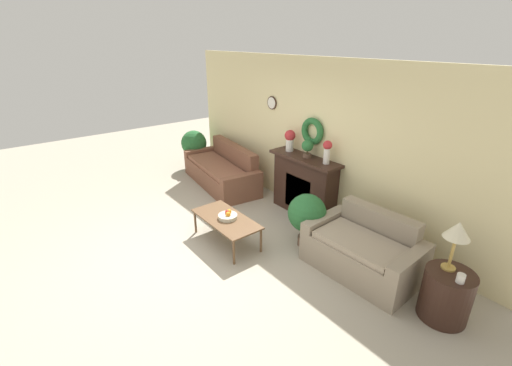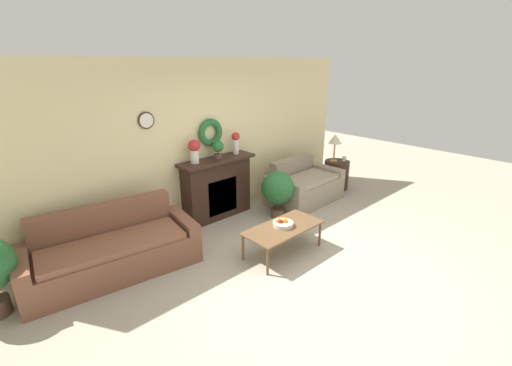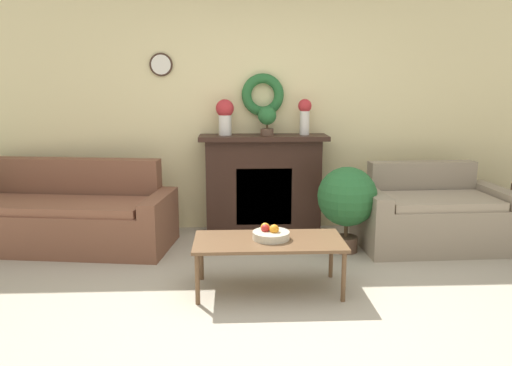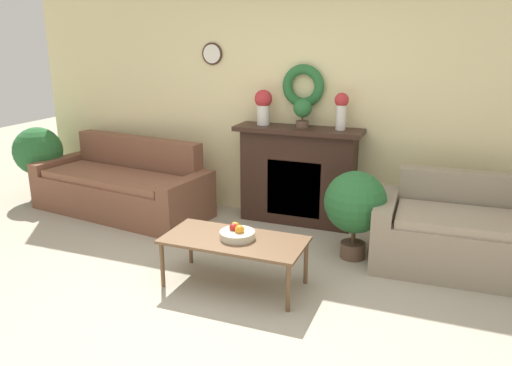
% 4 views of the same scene
% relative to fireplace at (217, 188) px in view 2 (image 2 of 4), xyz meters
% --- Properties ---
extents(ground_plane, '(16.00, 16.00, 0.00)m').
position_rel_fireplace_xyz_m(ground_plane, '(-0.09, -2.13, -0.55)').
color(ground_plane, '#ADA38E').
extents(wall_back, '(6.80, 0.17, 2.70)m').
position_rel_fireplace_xyz_m(wall_back, '(-0.09, 0.21, 0.81)').
color(wall_back, beige).
rests_on(wall_back, ground_plane).
extents(fireplace, '(1.39, 0.41, 1.08)m').
position_rel_fireplace_xyz_m(fireplace, '(0.00, 0.00, 0.00)').
color(fireplace, '#331E16').
rests_on(fireplace, ground_plane).
extents(couch_left, '(2.23, 1.15, 0.86)m').
position_rel_fireplace_xyz_m(couch_left, '(-2.03, -0.42, -0.25)').
color(couch_left, brown).
rests_on(couch_left, ground_plane).
extents(loveseat_right, '(1.50, 0.93, 0.82)m').
position_rel_fireplace_xyz_m(loveseat_right, '(1.69, -0.57, -0.24)').
color(loveseat_right, gray).
rests_on(loveseat_right, ground_plane).
extents(coffee_table, '(1.18, 0.57, 0.42)m').
position_rel_fireplace_xyz_m(coffee_table, '(-0.05, -1.64, -0.16)').
color(coffee_table, brown).
rests_on(coffee_table, ground_plane).
extents(fruit_bowl, '(0.29, 0.29, 0.12)m').
position_rel_fireplace_xyz_m(fruit_bowl, '(-0.04, -1.61, -0.09)').
color(fruit_bowl, beige).
rests_on(fruit_bowl, coffee_table).
extents(side_table_by_loveseat, '(0.53, 0.53, 0.61)m').
position_rel_fireplace_xyz_m(side_table_by_loveseat, '(2.79, -0.57, -0.24)').
color(side_table_by_loveseat, '#331E16').
rests_on(side_table_by_loveseat, ground_plane).
extents(table_lamp, '(0.27, 0.27, 0.59)m').
position_rel_fireplace_xyz_m(table_lamp, '(2.72, -0.52, 0.53)').
color(table_lamp, '#B28E42').
rests_on(table_lamp, side_table_by_loveseat).
extents(mug, '(0.09, 0.09, 0.10)m').
position_rel_fireplace_xyz_m(mug, '(2.90, -0.67, 0.11)').
color(mug, silver).
rests_on(mug, side_table_by_loveseat).
extents(vase_on_mantel_left, '(0.19, 0.19, 0.38)m').
position_rel_fireplace_xyz_m(vase_on_mantel_left, '(-0.41, 0.01, 0.76)').
color(vase_on_mantel_left, silver).
rests_on(vase_on_mantel_left, fireplace).
extents(vase_on_mantel_right, '(0.15, 0.15, 0.39)m').
position_rel_fireplace_xyz_m(vase_on_mantel_right, '(0.45, 0.01, 0.76)').
color(vase_on_mantel_right, silver).
rests_on(vase_on_mantel_right, fireplace).
extents(potted_plant_on_mantel, '(0.20, 0.20, 0.31)m').
position_rel_fireplace_xyz_m(potted_plant_on_mantel, '(0.04, -0.01, 0.72)').
color(potted_plant_on_mantel, brown).
rests_on(potted_plant_on_mantel, fireplace).
extents(potted_plant_floor_by_loveseat, '(0.58, 0.58, 0.84)m').
position_rel_fireplace_xyz_m(potted_plant_floor_by_loveseat, '(0.77, -0.73, -0.01)').
color(potted_plant_floor_by_loveseat, brown).
rests_on(potted_plant_floor_by_loveseat, ground_plane).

